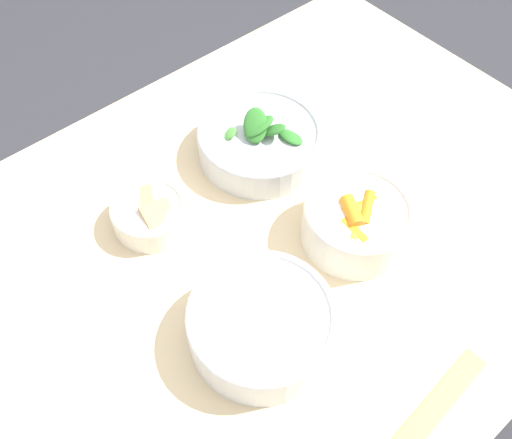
# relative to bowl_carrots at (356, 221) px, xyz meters

# --- Properties ---
(ground_plane) EXTENTS (10.00, 10.00, 0.00)m
(ground_plane) POSITION_rel_bowl_carrots_xyz_m (0.11, -0.08, -0.79)
(ground_plane) COLOR #2D2D33
(dining_table) EXTENTS (1.11, 0.77, 0.75)m
(dining_table) POSITION_rel_bowl_carrots_xyz_m (0.11, -0.08, -0.17)
(dining_table) COLOR beige
(dining_table) RESTS_ON ground_plane
(bowl_carrots) EXTENTS (0.15, 0.15, 0.08)m
(bowl_carrots) POSITION_rel_bowl_carrots_xyz_m (0.00, 0.00, 0.00)
(bowl_carrots) COLOR silver
(bowl_carrots) RESTS_ON dining_table
(bowl_greens) EXTENTS (0.20, 0.20, 0.09)m
(bowl_greens) POSITION_rel_bowl_carrots_xyz_m (-0.00, -0.21, -0.01)
(bowl_greens) COLOR silver
(bowl_greens) RESTS_ON dining_table
(bowl_beans_hotdog) EXTENTS (0.19, 0.19, 0.06)m
(bowl_beans_hotdog) POSITION_rel_bowl_carrots_xyz_m (0.20, 0.03, -0.01)
(bowl_beans_hotdog) COLOR silver
(bowl_beans_hotdog) RESTS_ON dining_table
(bowl_cookies) EXTENTS (0.11, 0.11, 0.05)m
(bowl_cookies) POSITION_rel_bowl_carrots_xyz_m (0.21, -0.21, -0.01)
(bowl_cookies) COLOR silver
(bowl_cookies) RESTS_ON dining_table
(ruler) EXTENTS (0.26, 0.05, 0.00)m
(ruler) POSITION_rel_bowl_carrots_xyz_m (0.14, 0.24, -0.04)
(ruler) COLOR #EADB4C
(ruler) RESTS_ON dining_table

